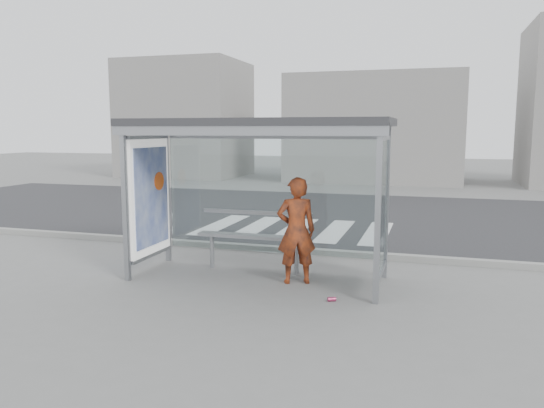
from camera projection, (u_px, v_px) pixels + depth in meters
The scene contains 10 objects.
ground at pixel (257, 279), 8.76m from camera, with size 80.00×80.00×0.00m, color slate.
road at pixel (333, 214), 15.40m from camera, with size 30.00×10.00×0.01m, color #27272A.
curb at pixel (288, 250), 10.60m from camera, with size 30.00×0.18×0.12m, color gray.
crosswalk at pixel (295, 229), 13.17m from camera, with size 4.55×3.00×0.00m.
bus_shelter at pixel (237, 158), 8.65m from camera, with size 4.25×1.65×2.62m.
building_left at pixel (186, 119), 28.27m from camera, with size 6.00×5.00×6.00m, color gray.
building_center at pixel (375, 129), 25.47m from camera, with size 8.00×5.00×5.00m, color gray.
person at pixel (296, 231), 8.43m from camera, with size 0.62×0.41×1.71m, color #D85914.
bench at pixel (254, 236), 9.21m from camera, with size 2.00×0.33×1.03m.
soda_can at pixel (332, 299), 7.61m from camera, with size 0.06×0.06×0.12m, color #C23969.
Camera 1 is at (2.70, -8.07, 2.45)m, focal length 35.00 mm.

